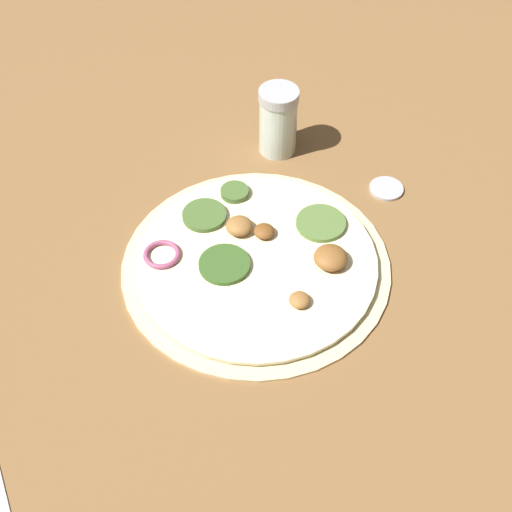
# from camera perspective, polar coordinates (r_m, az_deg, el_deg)

# --- Properties ---
(ground_plane) EXTENTS (3.00, 3.00, 0.00)m
(ground_plane) POSITION_cam_1_polar(r_m,az_deg,el_deg) (0.75, 0.00, -0.82)
(ground_plane) COLOR brown
(pizza) EXTENTS (0.28, 0.28, 0.03)m
(pizza) POSITION_cam_1_polar(r_m,az_deg,el_deg) (0.75, 0.04, -0.34)
(pizza) COLOR beige
(pizza) RESTS_ON ground_plane
(spice_jar) EXTENTS (0.05, 0.05, 0.09)m
(spice_jar) POSITION_cam_1_polar(r_m,az_deg,el_deg) (0.86, 1.78, 10.77)
(spice_jar) COLOR silver
(spice_jar) RESTS_ON ground_plane
(loose_cap) EXTENTS (0.04, 0.04, 0.01)m
(loose_cap) POSITION_cam_1_polar(r_m,az_deg,el_deg) (0.84, 10.40, 5.40)
(loose_cap) COLOR #B2B2B7
(loose_cap) RESTS_ON ground_plane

